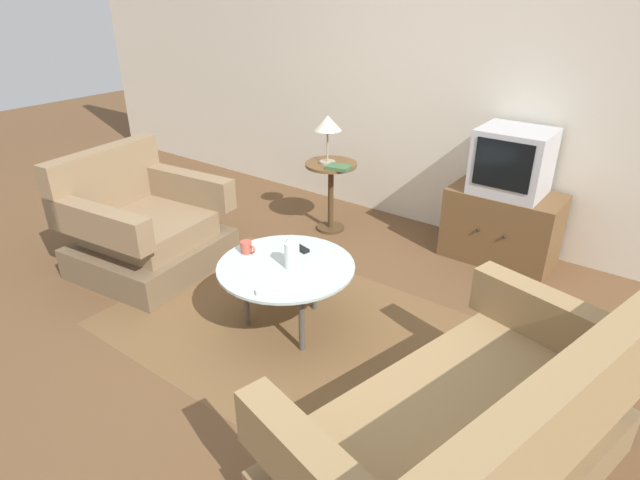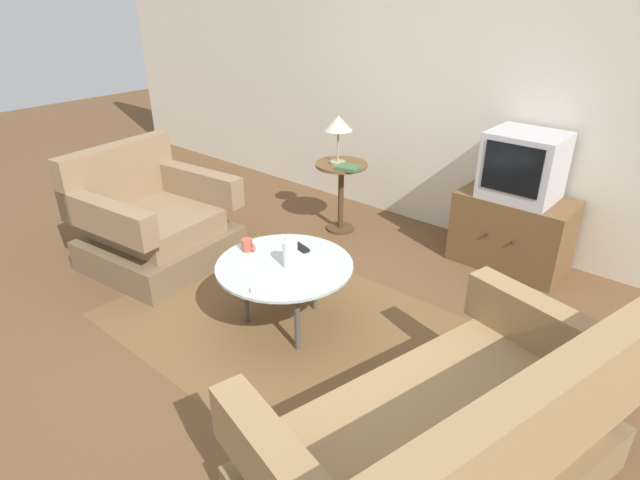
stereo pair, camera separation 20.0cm
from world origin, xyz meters
name	(u,v)px [view 2 (the right image)]	position (x,y,z in m)	size (l,w,h in m)	color
ground_plane	(269,334)	(0.00, 0.00, 0.00)	(16.00, 16.00, 0.00)	brown
back_wall	(458,74)	(0.00, 2.23, 1.35)	(9.00, 0.12, 2.70)	beige
area_rug	(287,324)	(0.01, 0.15, 0.00)	(2.25, 1.65, 0.00)	brown
armchair	(153,225)	(-1.40, 0.12, 0.30)	(1.04, 1.09, 0.90)	brown
couch	(447,448)	(1.42, -0.34, 0.29)	(1.26, 1.78, 0.88)	brown
coffee_table	(285,269)	(0.01, 0.15, 0.42)	(0.86, 0.86, 0.45)	#B2C6C1
side_table	(341,183)	(-0.64, 1.53, 0.44)	(0.45, 0.45, 0.62)	brown
tv_stand	(512,231)	(0.77, 1.89, 0.29)	(0.84, 0.50, 0.57)	brown
television	(524,165)	(0.77, 1.89, 0.82)	(0.52, 0.46, 0.49)	#B7B7BC
table_lamp	(338,125)	(-0.66, 1.51, 0.95)	(0.24, 0.24, 0.41)	#9E937A
vase	(290,251)	(0.06, 0.16, 0.56)	(0.09, 0.09, 0.22)	white
mug	(247,245)	(-0.30, 0.13, 0.49)	(0.12, 0.07, 0.08)	#B74C3D
tv_remote_dark	(300,247)	(-0.06, 0.37, 0.46)	(0.18, 0.09, 0.02)	black
tv_remote_silver	(264,289)	(0.14, -0.15, 0.46)	(0.13, 0.15, 0.02)	#B2B2B7
book	(348,168)	(-0.49, 1.44, 0.64)	(0.21, 0.17, 0.03)	#3D663D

